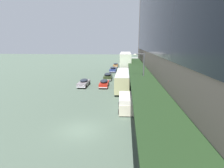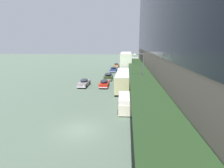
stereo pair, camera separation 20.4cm
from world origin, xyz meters
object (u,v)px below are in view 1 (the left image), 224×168
transit_bus_kerbside_rear (123,79)px  vw_van (126,102)px  transit_bus_kerbside_far (126,64)px  street_lamp (142,75)px  sedan_trailing_near (116,65)px  sedan_oncoming_front (104,83)px  sedan_trailing_mid (84,83)px  sedan_oncoming_rear (108,76)px  transit_bus_kerbside_front (125,64)px  sedan_second_mid (124,62)px  sedan_second_near (113,69)px  pedestrian_at_kerb (149,124)px

transit_bus_kerbside_rear → vw_van: 10.75m
transit_bus_kerbside_far → street_lamp: bearing=-86.3°
sedan_trailing_near → sedan_oncoming_front: sedan_trailing_near is taller
transit_bus_kerbside_rear → sedan_trailing_mid: size_ratio=2.31×
sedan_trailing_mid → vw_van: 14.68m
transit_bus_kerbside_far → sedan_oncoming_rear: (-4.18, -16.59, -0.98)m
transit_bus_kerbside_front → sedan_second_mid: size_ratio=2.34×
vw_van → street_lamp: (2.11, 2.29, 3.07)m
sedan_oncoming_front → sedan_trailing_mid: bearing=176.3°
sedan_trailing_near → sedan_trailing_mid: 28.89m
transit_bus_kerbside_front → street_lamp: size_ratio=1.56×
transit_bus_kerbside_rear → sedan_oncoming_rear: (-3.61, 8.06, -1.02)m
sedan_second_mid → sedan_trailing_near: 9.98m
sedan_second_mid → sedan_oncoming_front: sedan_second_mid is taller
sedan_second_near → vw_van: bearing=-82.8°
sedan_oncoming_front → vw_van: vw_van is taller
sedan_second_mid → sedan_oncoming_front: (-3.59, -38.29, -0.02)m
sedan_oncoming_front → street_lamp: (6.35, -9.54, 3.42)m
transit_bus_kerbside_far → vw_van: (0.03, -35.36, -0.69)m
transit_bus_kerbside_rear → sedan_oncoming_front: transit_bus_kerbside_rear is taller
transit_bus_kerbside_far → sedan_trailing_near: bearing=124.7°
sedan_oncoming_rear → sedan_second_near: size_ratio=0.92×
sedan_second_near → vw_van: (3.82, -30.22, 0.31)m
sedan_oncoming_rear → transit_bus_kerbside_front: bearing=43.3°
sedan_second_mid → sedan_oncoming_front: 38.46m
transit_bus_kerbside_far → sedan_oncoming_rear: size_ratio=2.33×
sedan_second_mid → vw_van: (0.65, -50.12, 0.34)m
sedan_trailing_mid → street_lamp: 14.72m
pedestrian_at_kerb → sedan_second_near: bearing=99.2°
transit_bus_kerbside_rear → sedan_trailing_near: (-3.06, 29.90, -1.06)m
transit_bus_kerbside_rear → sedan_oncoming_rear: transit_bus_kerbside_rear is taller
sedan_second_near → sedan_trailing_mid: 18.68m
sedan_second_near → sedan_oncoming_front: (-0.43, -18.39, -0.04)m
sedan_trailing_near → vw_van: size_ratio=0.96×
sedan_oncoming_rear → street_lamp: 17.97m
pedestrian_at_kerb → transit_bus_kerbside_rear: bearing=99.0°
sedan_trailing_near → vw_van: (3.66, -40.61, 0.33)m
transit_bus_kerbside_front → sedan_second_mid: 27.70m
transit_bus_kerbside_rear → transit_bus_kerbside_far: transit_bus_kerbside_rear is taller
sedan_oncoming_rear → sedan_oncoming_front: size_ratio=1.01×
transit_bus_kerbside_rear → transit_bus_kerbside_front: bearing=88.1°
sedan_second_near → sedan_oncoming_front: sedan_second_near is taller
transit_bus_kerbside_far → street_lamp: size_ratio=1.47×
transit_bus_kerbside_rear → transit_bus_kerbside_far: 24.66m
transit_bus_kerbside_rear → sedan_second_near: size_ratio=2.31×
sedan_oncoming_front → sedan_oncoming_rear: bearing=89.7°
pedestrian_at_kerb → street_lamp: 8.99m
sedan_oncoming_rear → pedestrian_at_kerb: pedestrian_at_kerb is taller
sedan_oncoming_rear → vw_van: vw_van is taller
transit_bus_kerbside_front → sedan_second_mid: (-0.45, 27.58, -2.50)m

